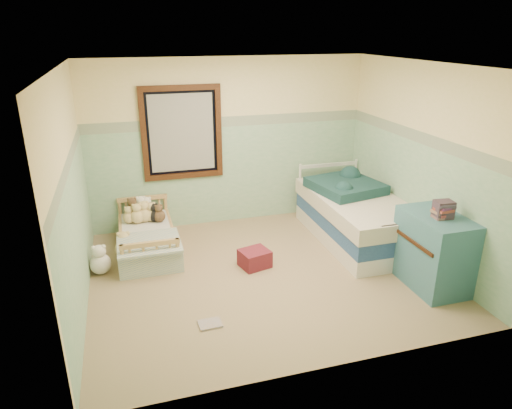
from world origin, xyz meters
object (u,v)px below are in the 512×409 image
object	(u,v)px
plush_floor_tan	(125,249)
dresser	(433,251)
toddler_bed_frame	(148,244)
red_pillow	(255,258)
twin_bed_frame	(355,233)
floor_book	(210,324)
plush_floor_cream	(101,264)

from	to	relation	value
plush_floor_tan	dresser	world-z (taller)	dresser
toddler_bed_frame	red_pillow	world-z (taller)	red_pillow
dresser	twin_bed_frame	bearing A→B (deg)	100.90
twin_bed_frame	red_pillow	bearing A→B (deg)	-167.54
dresser	floor_book	bearing A→B (deg)	-178.60
plush_floor_tan	twin_bed_frame	size ratio (longest dim) A/B	0.13
twin_bed_frame	floor_book	distance (m)	2.80
plush_floor_cream	toddler_bed_frame	bearing A→B (deg)	38.45
toddler_bed_frame	floor_book	xyz separation A→B (m)	(0.49, -1.92, -0.08)
plush_floor_cream	floor_book	distance (m)	1.81
twin_bed_frame	floor_book	bearing A→B (deg)	-149.21
plush_floor_tan	toddler_bed_frame	bearing A→B (deg)	27.37
toddler_bed_frame	red_pillow	size ratio (longest dim) A/B	4.08
twin_bed_frame	floor_book	size ratio (longest dim) A/B	8.65
plush_floor_tan	dresser	xyz separation A→B (m)	(3.46, -1.70, 0.31)
toddler_bed_frame	twin_bed_frame	xyz separation A→B (m)	(2.89, -0.49, 0.02)
red_pillow	floor_book	distance (m)	1.34
twin_bed_frame	dresser	world-z (taller)	dresser
plush_floor_tan	plush_floor_cream	bearing A→B (deg)	-132.90
plush_floor_cream	plush_floor_tan	xyz separation A→B (m)	(0.30, 0.32, 0.00)
plush_floor_cream	dresser	size ratio (longest dim) A/B	0.29
plush_floor_cream	floor_book	bearing A→B (deg)	-52.75
toddler_bed_frame	plush_floor_cream	xyz separation A→B (m)	(-0.61, -0.48, 0.04)
plush_floor_cream	dresser	distance (m)	4.02
plush_floor_tan	twin_bed_frame	world-z (taller)	plush_floor_tan
toddler_bed_frame	plush_floor_tan	size ratio (longest dim) A/B	5.51
toddler_bed_frame	floor_book	bearing A→B (deg)	-75.75
plush_floor_cream	red_pillow	world-z (taller)	plush_floor_cream
toddler_bed_frame	twin_bed_frame	size ratio (longest dim) A/B	0.71
dresser	floor_book	xyz separation A→B (m)	(-2.67, -0.07, -0.43)
dresser	red_pillow	distance (m)	2.16
plush_floor_cream	plush_floor_tan	distance (m)	0.44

